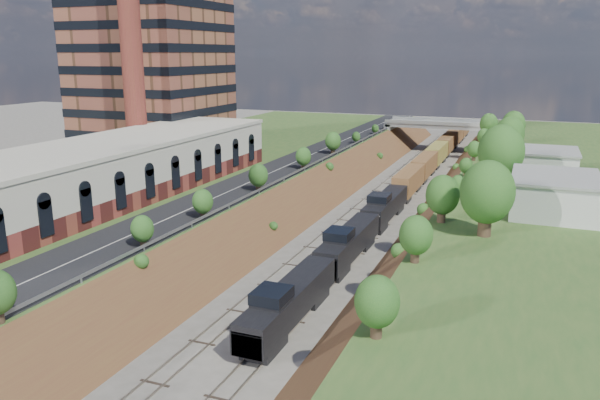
# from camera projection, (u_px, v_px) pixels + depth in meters

# --- Properties ---
(platform_left) EXTENTS (44.00, 180.00, 5.00)m
(platform_left) POSITION_uv_depth(u_px,v_px,m) (171.00, 181.00, 94.44)
(platform_left) COLOR #345A25
(platform_left) RESTS_ON ground
(embankment_left) EXTENTS (10.00, 180.00, 10.00)m
(embankment_left) POSITION_uv_depth(u_px,v_px,m) (297.00, 209.00, 87.17)
(embankment_left) COLOR brown
(embankment_left) RESTS_ON ground
(embankment_right) EXTENTS (10.00, 180.00, 10.00)m
(embankment_right) POSITION_uv_depth(u_px,v_px,m) (448.00, 224.00, 79.29)
(embankment_right) COLOR brown
(embankment_right) RESTS_ON ground
(rail_left_track) EXTENTS (1.58, 180.00, 0.18)m
(rail_left_track) POSITION_uv_depth(u_px,v_px,m) (351.00, 214.00, 84.14)
(rail_left_track) COLOR gray
(rail_left_track) RESTS_ON ground
(rail_right_track) EXTENTS (1.58, 180.00, 0.18)m
(rail_right_track) POSITION_uv_depth(u_px,v_px,m) (387.00, 218.00, 82.27)
(rail_right_track) COLOR gray
(rail_right_track) RESTS_ON ground
(road) EXTENTS (8.00, 180.00, 0.10)m
(road) POSITION_uv_depth(u_px,v_px,m) (270.00, 174.00, 87.55)
(road) COLOR black
(road) RESTS_ON platform_left
(guardrail) EXTENTS (0.10, 171.00, 0.70)m
(guardrail) POSITION_uv_depth(u_px,v_px,m) (294.00, 173.00, 85.78)
(guardrail) COLOR #99999E
(guardrail) RESTS_ON platform_left
(commercial_building) EXTENTS (14.30, 62.30, 7.00)m
(commercial_building) POSITION_uv_depth(u_px,v_px,m) (101.00, 172.00, 71.36)
(commercial_building) COLOR maroon
(commercial_building) RESTS_ON platform_left
(smokestack) EXTENTS (3.20, 3.20, 40.00)m
(smokestack) POSITION_uv_depth(u_px,v_px,m) (131.00, 36.00, 86.42)
(smokestack) COLOR maroon
(smokestack) RESTS_ON platform_left
(overpass) EXTENTS (24.50, 8.30, 7.40)m
(overpass) POSITION_uv_depth(u_px,v_px,m) (438.00, 130.00, 137.91)
(overpass) COLOR gray
(overpass) RESTS_ON ground
(white_building_near) EXTENTS (9.00, 12.00, 4.00)m
(white_building_near) POSITION_uv_depth(u_px,v_px,m) (554.00, 195.00, 65.89)
(white_building_near) COLOR silver
(white_building_near) RESTS_ON platform_right
(white_building_far) EXTENTS (8.00, 10.00, 3.60)m
(white_building_far) POSITION_uv_depth(u_px,v_px,m) (547.00, 164.00, 85.95)
(white_building_far) COLOR silver
(white_building_far) RESTS_ON platform_right
(tree_right_large) EXTENTS (5.25, 5.25, 7.61)m
(tree_right_large) POSITION_uv_depth(u_px,v_px,m) (487.00, 193.00, 56.83)
(tree_right_large) COLOR #473323
(tree_right_large) RESTS_ON platform_right
(tree_left_crest) EXTENTS (2.45, 2.45, 3.55)m
(tree_left_crest) POSITION_uv_depth(u_px,v_px,m) (113.00, 241.00, 49.69)
(tree_left_crest) COLOR #473323
(tree_left_crest) RESTS_ON platform_left
(freight_train) EXTENTS (2.70, 138.82, 4.55)m
(freight_train) POSITION_uv_depth(u_px,v_px,m) (424.00, 166.00, 107.51)
(freight_train) COLOR black
(freight_train) RESTS_ON ground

